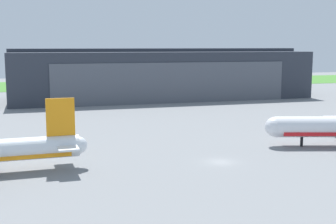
% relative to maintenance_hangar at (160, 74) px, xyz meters
% --- Properties ---
extents(ground_plane, '(440.00, 440.00, 0.00)m').
position_rel_maintenance_hangar_xyz_m(ground_plane, '(-16.41, -95.67, -8.79)').
color(ground_plane, slate).
extents(grass_field_strip, '(440.00, 56.00, 0.08)m').
position_rel_maintenance_hangar_xyz_m(grass_field_strip, '(-16.41, 66.73, -8.75)').
color(grass_field_strip, '#448030').
rests_on(grass_field_strip, ground_plane).
extents(maintenance_hangar, '(108.20, 34.73, 18.49)m').
position_rel_maintenance_hangar_xyz_m(maintenance_hangar, '(0.00, 0.00, 0.00)').
color(maintenance_hangar, '#2D333D').
rests_on(maintenance_hangar, ground_plane).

